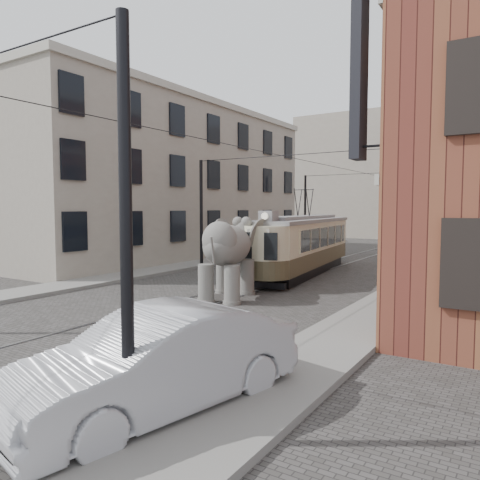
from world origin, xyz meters
The scene contains 10 objects.
ground centered at (0.00, 0.00, 0.00)m, with size 120.00×120.00×0.00m, color #43403E.
tram_rails centered at (0.00, 0.00, 0.01)m, with size 1.54×80.00×0.02m, color slate, non-canonical shape.
sidewalk_right centered at (6.00, 0.00, 0.07)m, with size 2.00×60.00×0.15m, color slate.
sidewalk_left centered at (-6.50, 0.00, 0.07)m, with size 2.00×60.00×0.15m, color slate.
stucco_building centered at (-11.00, 10.00, 5.00)m, with size 7.00×24.00×10.00m, color gray.
distant_block centered at (0.00, 40.00, 7.00)m, with size 28.00×10.00×14.00m, color gray.
catenary centered at (-0.20, 5.00, 3.00)m, with size 11.00×30.20×6.00m, color black, non-canonical shape.
tram centered at (0.16, 7.00, 2.16)m, with size 2.25×10.89×4.32m, color beige, non-canonical shape.
elephant centered at (0.48, -0.46, 1.52)m, with size 2.73×4.95×3.03m, color slate, non-canonical shape.
parked_car centered at (4.85, -8.99, 0.84)m, with size 1.80×5.13×1.69m, color #A7A7AC.
Camera 1 is at (9.91, -14.51, 3.36)m, focal length 34.35 mm.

